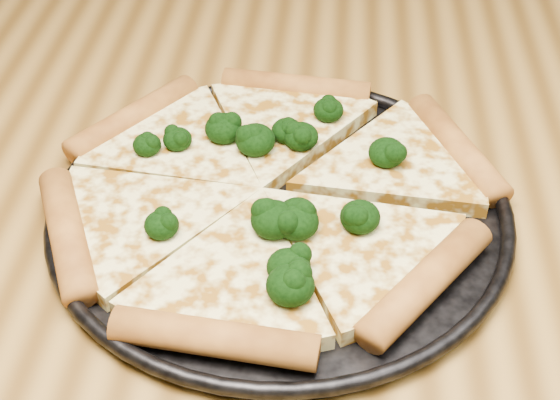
{
  "coord_description": "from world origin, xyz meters",
  "views": [
    {
      "loc": [
        0.01,
        -0.49,
        1.15
      ],
      "look_at": [
        -0.02,
        -0.04,
        0.77
      ],
      "focal_mm": 52.43,
      "sensor_mm": 36.0,
      "label": 1
    }
  ],
  "objects": [
    {
      "name": "dining_table",
      "position": [
        0.0,
        0.0,
        0.66
      ],
      "size": [
        1.2,
        0.9,
        0.75
      ],
      "color": "olive",
      "rests_on": "ground"
    },
    {
      "name": "pizza",
      "position": [
        -0.04,
        -0.03,
        0.77
      ],
      "size": [
        0.35,
        0.32,
        0.02
      ],
      "rotation": [
        0.0,
        0.0,
        -0.11
      ],
      "color": "#FFF69C",
      "rests_on": "pizza_pan"
    },
    {
      "name": "broccoli_florets",
      "position": [
        -0.02,
        -0.03,
        0.78
      ],
      "size": [
        0.21,
        0.23,
        0.02
      ],
      "color": "black",
      "rests_on": "pizza"
    },
    {
      "name": "pizza_pan",
      "position": [
        -0.02,
        -0.04,
        0.76
      ],
      "size": [
        0.34,
        0.34,
        0.02
      ],
      "color": "black",
      "rests_on": "dining_table"
    }
  ]
}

